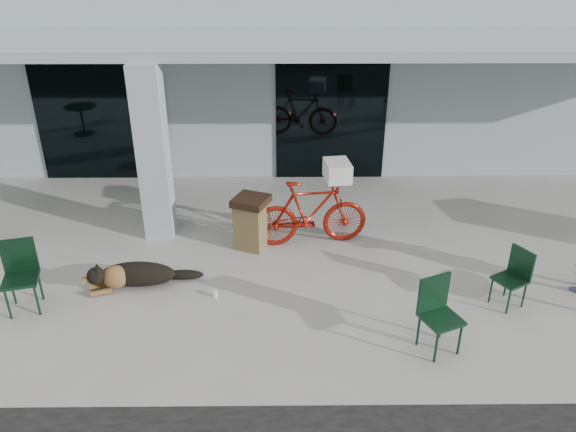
{
  "coord_description": "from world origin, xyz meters",
  "views": [
    {
      "loc": [
        0.75,
        -6.88,
        4.98
      ],
      "look_at": [
        0.83,
        1.0,
        1.0
      ],
      "focal_mm": 35.0,
      "sensor_mm": 36.0,
      "label": 1
    }
  ],
  "objects_px": {
    "bicycle": "(310,213)",
    "cafe_chair_far_b": "(510,279)",
    "cafe_chair_far_a": "(441,318)",
    "trash_receptacle": "(252,222)",
    "dog": "(138,273)",
    "cafe_chair_near": "(20,278)"
  },
  "relations": [
    {
      "from": "dog",
      "to": "cafe_chair_near",
      "type": "xyz_separation_m",
      "value": [
        -1.51,
        -0.62,
        0.31
      ]
    },
    {
      "from": "bicycle",
      "to": "cafe_chair_near",
      "type": "height_order",
      "value": "bicycle"
    },
    {
      "from": "bicycle",
      "to": "cafe_chair_far_a",
      "type": "distance_m",
      "value": 3.3
    },
    {
      "from": "cafe_chair_far_a",
      "to": "dog",
      "type": "bearing_deg",
      "value": 136.26
    },
    {
      "from": "dog",
      "to": "cafe_chair_far_a",
      "type": "distance_m",
      "value": 4.62
    },
    {
      "from": "cafe_chair_near",
      "to": "trash_receptacle",
      "type": "distance_m",
      "value": 3.73
    },
    {
      "from": "dog",
      "to": "cafe_chair_far_a",
      "type": "height_order",
      "value": "cafe_chair_far_a"
    },
    {
      "from": "dog",
      "to": "cafe_chair_near",
      "type": "bearing_deg",
      "value": -177.38
    },
    {
      "from": "dog",
      "to": "cafe_chair_far_b",
      "type": "distance_m",
      "value": 5.64
    },
    {
      "from": "cafe_chair_far_b",
      "to": "trash_receptacle",
      "type": "bearing_deg",
      "value": -144.19
    },
    {
      "from": "cafe_chair_near",
      "to": "cafe_chair_far_b",
      "type": "height_order",
      "value": "cafe_chair_near"
    },
    {
      "from": "cafe_chair_far_a",
      "to": "bicycle",
      "type": "bearing_deg",
      "value": 94.76
    },
    {
      "from": "bicycle",
      "to": "cafe_chair_far_a",
      "type": "height_order",
      "value": "bicycle"
    },
    {
      "from": "bicycle",
      "to": "cafe_chair_far_b",
      "type": "relative_size",
      "value": 2.23
    },
    {
      "from": "dog",
      "to": "cafe_chair_far_a",
      "type": "xyz_separation_m",
      "value": [
        4.33,
        -1.58,
        0.29
      ]
    },
    {
      "from": "cafe_chair_near",
      "to": "dog",
      "type": "bearing_deg",
      "value": 8.07
    },
    {
      "from": "bicycle",
      "to": "dog",
      "type": "height_order",
      "value": "bicycle"
    },
    {
      "from": "bicycle",
      "to": "cafe_chair_far_b",
      "type": "bearing_deg",
      "value": -131.12
    },
    {
      "from": "cafe_chair_far_a",
      "to": "trash_receptacle",
      "type": "bearing_deg",
      "value": 109.18
    },
    {
      "from": "dog",
      "to": "cafe_chair_far_b",
      "type": "relative_size",
      "value": 1.49
    },
    {
      "from": "cafe_chair_far_a",
      "to": "trash_receptacle",
      "type": "height_order",
      "value": "cafe_chair_far_a"
    },
    {
      "from": "dog",
      "to": "cafe_chair_near",
      "type": "distance_m",
      "value": 1.66
    }
  ]
}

